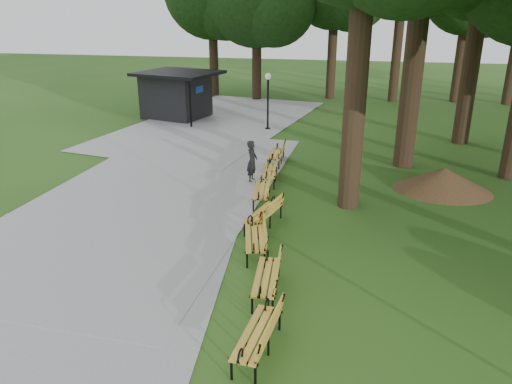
% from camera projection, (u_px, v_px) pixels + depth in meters
% --- Properties ---
extents(ground, '(100.00, 100.00, 0.00)m').
position_uv_depth(ground, '(242.00, 237.00, 14.14)').
color(ground, '#244D16').
rests_on(ground, ground).
extents(path, '(12.00, 38.00, 0.06)m').
position_uv_depth(path, '(153.00, 190.00, 17.65)').
color(path, '#969699').
rests_on(path, ground).
extents(person, '(0.41, 0.59, 1.58)m').
position_uv_depth(person, '(252.00, 161.00, 18.35)').
color(person, black).
rests_on(person, ground).
extents(kiosk, '(5.08, 4.68, 2.68)m').
position_uv_depth(kiosk, '(176.00, 95.00, 28.83)').
color(kiosk, black).
rests_on(kiosk, ground).
extents(lamp_post, '(0.32, 0.32, 2.96)m').
position_uv_depth(lamp_post, '(268.00, 89.00, 25.63)').
color(lamp_post, black).
rests_on(lamp_post, ground).
extents(dirt_mound, '(2.85, 2.85, 0.85)m').
position_uv_depth(dirt_mound, '(444.00, 179.00, 17.53)').
color(dirt_mound, '#47301C').
rests_on(dirt_mound, ground).
extents(bench_0, '(0.82, 1.95, 0.88)m').
position_uv_depth(bench_0, '(257.00, 334.00, 9.27)').
color(bench_0, gold).
rests_on(bench_0, ground).
extents(bench_1, '(0.81, 1.95, 0.88)m').
position_uv_depth(bench_1, '(266.00, 277.00, 11.20)').
color(bench_1, gold).
rests_on(bench_1, ground).
extents(bench_2, '(1.08, 2.00, 0.88)m').
position_uv_depth(bench_2, '(255.00, 238.00, 13.10)').
color(bench_2, gold).
rests_on(bench_2, ground).
extents(bench_3, '(1.06, 2.00, 0.88)m').
position_uv_depth(bench_3, '(263.00, 213.00, 14.64)').
color(bench_3, gold).
rests_on(bench_3, ground).
extents(bench_4, '(0.90, 1.97, 0.88)m').
position_uv_depth(bench_4, '(262.00, 190.00, 16.47)').
color(bench_4, gold).
rests_on(bench_4, ground).
extents(bench_5, '(0.86, 1.96, 0.88)m').
position_uv_depth(bench_5, '(269.00, 171.00, 18.42)').
color(bench_5, gold).
rests_on(bench_5, ground).
extents(bench_6, '(0.73, 1.93, 0.88)m').
position_uv_depth(bench_6, '(276.00, 154.00, 20.51)').
color(bench_6, gold).
rests_on(bench_6, ground).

